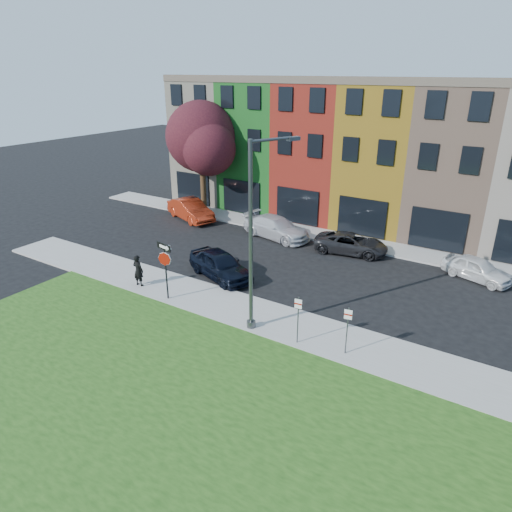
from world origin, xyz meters
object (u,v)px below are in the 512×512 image
Objects in this scene: man at (138,270)px; street_lamp at (255,239)px; sedan_near at (220,265)px; stop_sign at (165,260)px.

man is 8.22m from street_lamp.
street_lamp is (4.57, -3.55, 3.55)m from sedan_near.
stop_sign is 4.03m from sedan_near.
stop_sign is at bearing 168.60° from man.
man is 4.48m from sedan_near.
street_lamp reaches higher than stop_sign.
stop_sign is 0.61× the size of sedan_near.
sedan_near is at bearing 166.20° from street_lamp.
street_lamp is (7.51, -0.18, 3.34)m from man.
sedan_near is 0.58× the size of street_lamp.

